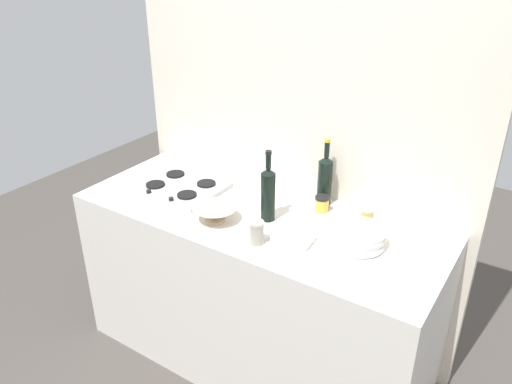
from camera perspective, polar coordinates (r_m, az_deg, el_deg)
ground_plane at (r=2.96m, az=-0.00°, el=-17.89°), size 6.00×6.00×0.00m
counter_block at (r=2.67m, az=-0.00°, el=-11.00°), size 1.80×0.70×0.90m
backsplash_panel at (r=2.58m, az=4.68°, el=7.31°), size 1.90×0.06×2.45m
stovetop_hob at (r=2.68m, az=-8.46°, el=0.60°), size 0.43×0.35×0.04m
plate_stack at (r=2.20m, az=11.67°, el=-5.03°), size 0.22×0.22×0.08m
wine_bottle_leftmost at (r=2.48m, az=7.78°, el=1.44°), size 0.07×0.07×0.34m
wine_bottle_mid_left at (r=2.31m, az=1.36°, el=-0.12°), size 0.07×0.07×0.35m
mixing_bowl at (r=2.35m, az=-4.66°, el=-2.39°), size 0.21×0.21×0.07m
butter_dish at (r=2.19m, az=4.17°, el=-4.95°), size 0.17×0.11×0.06m
condiment_jar_front at (r=2.17m, az=0.08°, el=-4.57°), size 0.06×0.06×0.11m
condiment_jar_rear at (r=2.37m, az=12.42°, el=-2.70°), size 0.06×0.06×0.08m
condiment_jar_spare at (r=2.45m, az=7.44°, el=-1.32°), size 0.07×0.07×0.08m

